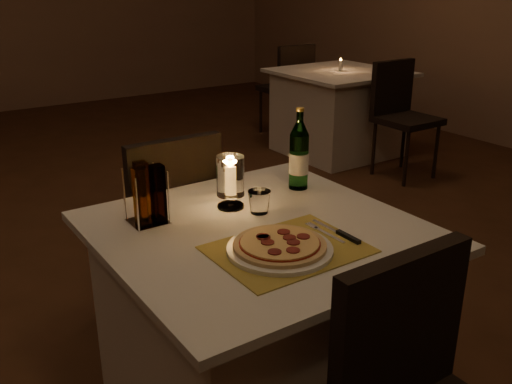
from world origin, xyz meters
TOP-DOWN VIEW (x-y plane):
  - floor at (0.00, 0.00)m, footprint 8.00×10.00m
  - main_table at (0.11, -0.81)m, footprint 1.00×1.00m
  - chair_far at (0.11, -0.10)m, footprint 0.42×0.42m
  - placemat at (0.09, -0.99)m, footprint 0.45×0.34m
  - plate at (0.06, -0.99)m, footprint 0.32×0.32m
  - pizza at (0.06, -0.99)m, footprint 0.28×0.28m
  - fork at (0.25, -0.96)m, footprint 0.02×0.18m
  - knife at (0.29, -1.02)m, footprint 0.02×0.22m
  - tumbler at (0.18, -0.71)m, footprint 0.08×0.08m
  - water_bottle at (0.44, -0.59)m, footprint 0.08×0.08m
  - hurricane_candle at (0.12, -0.61)m, footprint 0.10×0.10m
  - cruet_caddy at (-0.18, -0.58)m, footprint 0.12×0.12m
  - neighbor_table_right at (2.55, 1.51)m, footprint 1.00×1.00m
  - neighbor_chair_ra at (2.55, 0.80)m, footprint 0.42×0.42m
  - neighbor_chair_rb at (2.55, 2.23)m, footprint 0.42×0.42m
  - neighbor_candle_right at (2.55, 1.51)m, footprint 0.03×0.03m

SIDE VIEW (x-z plane):
  - floor at x=0.00m, z-range -0.02..0.00m
  - main_table at x=0.11m, z-range 0.00..0.74m
  - neighbor_table_right at x=2.55m, z-range 0.00..0.74m
  - chair_far at x=0.11m, z-range 0.10..1.00m
  - neighbor_chair_ra at x=2.55m, z-range 0.10..1.00m
  - neighbor_chair_rb at x=2.55m, z-range 0.10..1.00m
  - placemat at x=0.09m, z-range 0.74..0.74m
  - fork at x=0.25m, z-range 0.74..0.75m
  - knife at x=0.29m, z-range 0.74..0.76m
  - plate at x=0.06m, z-range 0.74..0.76m
  - pizza at x=0.06m, z-range 0.76..0.78m
  - tumbler at x=0.18m, z-range 0.74..0.82m
  - neighbor_candle_right at x=2.55m, z-range 0.73..0.84m
  - cruet_caddy at x=-0.18m, z-range 0.73..0.94m
  - hurricane_candle at x=0.12m, z-range 0.76..0.95m
  - water_bottle at x=0.44m, z-range 0.71..1.03m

